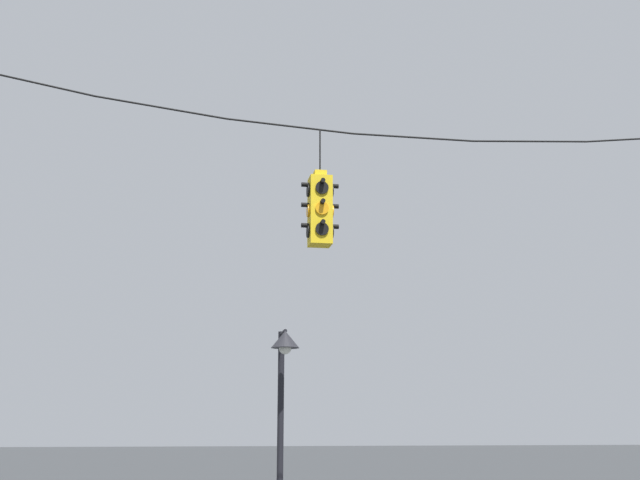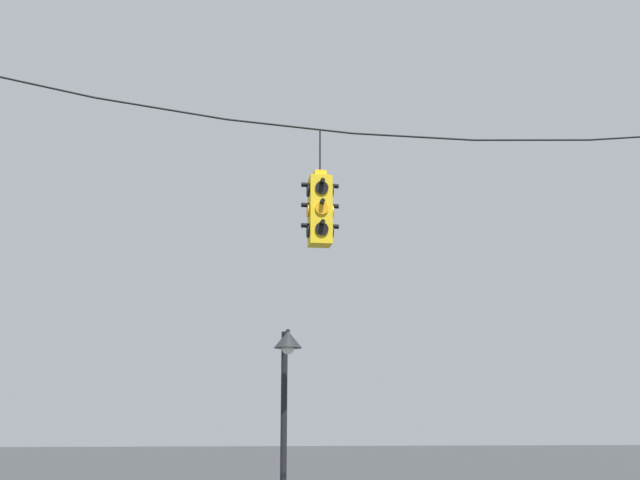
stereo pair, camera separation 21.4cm
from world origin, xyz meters
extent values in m
cylinder|color=black|center=(-5.99, 0.35, 7.39)|extent=(2.00, 0.03, 0.38)
cylinder|color=black|center=(-3.99, 0.35, 7.10)|extent=(2.00, 0.03, 0.26)
cylinder|color=black|center=(-2.00, 0.35, 6.93)|extent=(2.00, 0.03, 0.15)
cylinder|color=black|center=(0.00, 0.35, 6.87)|extent=(2.00, 0.03, 0.03)
cylinder|color=black|center=(2.00, 0.35, 6.93)|extent=(2.00, 0.03, 0.15)
cube|color=yellow|center=(-1.53, 0.35, 5.57)|extent=(0.34, 0.34, 1.08)
cube|color=yellow|center=(-1.53, 0.35, 6.16)|extent=(0.19, 0.19, 0.10)
cylinder|color=black|center=(-1.53, 0.35, 6.55)|extent=(0.02, 0.02, 0.68)
cylinder|color=black|center=(-1.53, 0.16, 5.90)|extent=(0.20, 0.03, 0.20)
cylinder|color=black|center=(-1.53, 0.12, 5.99)|extent=(0.07, 0.12, 0.07)
cylinder|color=orange|center=(-1.53, 0.16, 5.57)|extent=(0.20, 0.03, 0.20)
cylinder|color=black|center=(-1.53, 0.12, 5.66)|extent=(0.07, 0.12, 0.07)
cylinder|color=black|center=(-1.53, 0.16, 5.25)|extent=(0.20, 0.03, 0.20)
cylinder|color=black|center=(-1.53, 0.12, 5.34)|extent=(0.07, 0.12, 0.07)
cylinder|color=black|center=(-1.53, 0.53, 5.90)|extent=(0.20, 0.03, 0.20)
cylinder|color=black|center=(-1.53, 0.58, 5.99)|extent=(0.07, 0.12, 0.07)
cylinder|color=orange|center=(-1.53, 0.53, 5.57)|extent=(0.20, 0.03, 0.20)
cylinder|color=black|center=(-1.53, 0.58, 5.66)|extent=(0.07, 0.12, 0.07)
cylinder|color=black|center=(-1.53, 0.53, 5.25)|extent=(0.20, 0.03, 0.20)
cylinder|color=black|center=(-1.53, 0.58, 5.34)|extent=(0.07, 0.12, 0.07)
cylinder|color=black|center=(-1.72, 0.35, 5.90)|extent=(0.03, 0.20, 0.20)
cylinder|color=black|center=(-1.76, 0.35, 5.99)|extent=(0.12, 0.07, 0.07)
cylinder|color=orange|center=(-1.72, 0.35, 5.57)|extent=(0.03, 0.20, 0.20)
cylinder|color=black|center=(-1.76, 0.35, 5.66)|extent=(0.12, 0.07, 0.07)
cylinder|color=black|center=(-1.72, 0.35, 5.25)|extent=(0.03, 0.20, 0.20)
cylinder|color=black|center=(-1.76, 0.35, 5.34)|extent=(0.12, 0.07, 0.07)
cylinder|color=black|center=(-1.35, 0.35, 5.90)|extent=(0.03, 0.20, 0.20)
cylinder|color=black|center=(-1.30, 0.35, 5.99)|extent=(0.12, 0.07, 0.07)
cylinder|color=orange|center=(-1.35, 0.35, 5.57)|extent=(0.03, 0.20, 0.20)
cylinder|color=black|center=(-1.30, 0.35, 5.66)|extent=(0.12, 0.07, 0.07)
cylinder|color=black|center=(-1.35, 0.35, 5.25)|extent=(0.03, 0.20, 0.20)
cylinder|color=black|center=(-1.30, 0.35, 5.34)|extent=(0.12, 0.07, 0.07)
cylinder|color=black|center=(-1.69, 3.78, 2.06)|extent=(0.12, 0.12, 4.11)
cylinder|color=black|center=(-1.69, 3.50, 4.06)|extent=(0.07, 0.57, 0.07)
cone|color=#232328|center=(-1.69, 3.21, 3.91)|extent=(0.52, 0.52, 0.31)
sphere|color=silver|center=(-1.69, 3.21, 3.75)|extent=(0.23, 0.23, 0.23)
camera|label=1|loc=(-3.54, -11.36, 2.32)|focal=45.00mm
camera|label=2|loc=(-3.33, -11.40, 2.32)|focal=45.00mm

